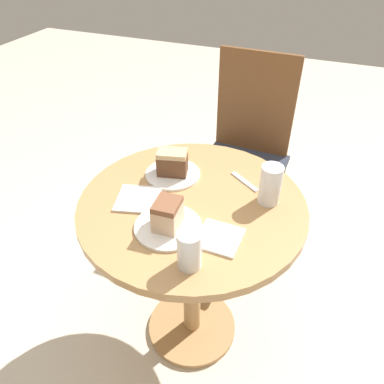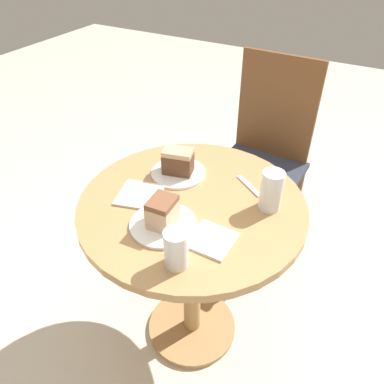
{
  "view_description": "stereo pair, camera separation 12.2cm",
  "coord_description": "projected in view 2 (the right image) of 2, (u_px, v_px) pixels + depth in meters",
  "views": [
    {
      "loc": [
        0.36,
        -0.9,
        1.53
      ],
      "look_at": [
        0.0,
        0.0,
        0.78
      ],
      "focal_mm": 35.0,
      "sensor_mm": 36.0,
      "label": 1
    },
    {
      "loc": [
        0.47,
        -0.85,
        1.53
      ],
      "look_at": [
        0.0,
        0.0,
        0.78
      ],
      "focal_mm": 35.0,
      "sensor_mm": 36.0,
      "label": 2
    }
  ],
  "objects": [
    {
      "name": "glass_lemonade",
      "position": [
        271.0,
        192.0,
        1.19
      ],
      "size": [
        0.07,
        0.07,
        0.14
      ],
      "color": "beige",
      "rests_on": "table"
    },
    {
      "name": "table",
      "position": [
        192.0,
        238.0,
        1.36
      ],
      "size": [
        0.77,
        0.77,
        0.74
      ],
      "color": "tan",
      "rests_on": "ground_plane"
    },
    {
      "name": "plate_near",
      "position": [
        178.0,
        173.0,
        1.37
      ],
      "size": [
        0.2,
        0.2,
        0.01
      ],
      "color": "white",
      "rests_on": "table"
    },
    {
      "name": "chair",
      "position": [
        262.0,
        157.0,
        1.91
      ],
      "size": [
        0.44,
        0.47,
        0.98
      ],
      "rotation": [
        0.0,
        0.0,
        -0.03
      ],
      "color": "brown",
      "rests_on": "ground_plane"
    },
    {
      "name": "napkin_stack",
      "position": [
        140.0,
        195.0,
        1.27
      ],
      "size": [
        0.17,
        0.17,
        0.01
      ],
      "rotation": [
        0.0,
        0.0,
        0.27
      ],
      "color": "silver",
      "rests_on": "table"
    },
    {
      "name": "ground_plane",
      "position": [
        192.0,
        327.0,
        1.7
      ],
      "size": [
        8.0,
        8.0,
        0.0
      ],
      "primitive_type": "plane",
      "color": "beige"
    },
    {
      "name": "cake_slice_far",
      "position": [
        162.0,
        212.0,
        1.12
      ],
      "size": [
        0.08,
        0.09,
        0.09
      ],
      "rotation": [
        0.0,
        0.0,
        3.21
      ],
      "color": "beige",
      "rests_on": "plate_far"
    },
    {
      "name": "glass_water",
      "position": [
        176.0,
        251.0,
        1.0
      ],
      "size": [
        0.07,
        0.07,
        0.12
      ],
      "color": "silver",
      "rests_on": "table"
    },
    {
      "name": "plate_far",
      "position": [
        163.0,
        225.0,
        1.15
      ],
      "size": [
        0.21,
        0.21,
        0.01
      ],
      "color": "white",
      "rests_on": "table"
    },
    {
      "name": "napkin_side",
      "position": [
        212.0,
        240.0,
        1.1
      ],
      "size": [
        0.13,
        0.13,
        0.01
      ],
      "rotation": [
        0.0,
        0.0,
        -0.02
      ],
      "color": "silver",
      "rests_on": "table"
    },
    {
      "name": "spoon",
      "position": [
        249.0,
        186.0,
        1.32
      ],
      "size": [
        0.12,
        0.09,
        0.0
      ],
      "rotation": [
        0.0,
        0.0,
        2.53
      ],
      "color": "silver",
      "rests_on": "table"
    },
    {
      "name": "cake_slice_near",
      "position": [
        178.0,
        161.0,
        1.34
      ],
      "size": [
        0.12,
        0.09,
        0.09
      ],
      "rotation": [
        0.0,
        0.0,
        1.82
      ],
      "color": "brown",
      "rests_on": "plate_near"
    }
  ]
}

